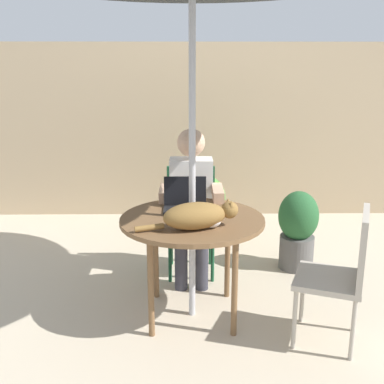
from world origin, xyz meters
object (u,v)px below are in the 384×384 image
object	(u,v)px
laptop	(185,200)
potted_plant_near_fence	(203,206)
potted_plant_by_chair	(298,228)
chair_empty	(344,268)
chair_occupied	(191,212)
patio_table	(192,227)
person_seated	(191,197)
cat	(199,216)

from	to	relation	value
laptop	potted_plant_near_fence	xyz separation A→B (m)	(0.17, 1.21, -0.42)
potted_plant_by_chair	chair_empty	bearing A→B (deg)	-89.10
chair_occupied	laptop	bearing A→B (deg)	-94.74
patio_table	potted_plant_by_chair	world-z (taller)	patio_table
potted_plant_by_chair	patio_table	bearing A→B (deg)	-139.21
person_seated	laptop	bearing A→B (deg)	-96.53
chair_occupied	person_seated	world-z (taller)	person_seated
cat	potted_plant_near_fence	xyz separation A→B (m)	(0.09, 1.63, -0.44)
chair_occupied	potted_plant_by_chair	distance (m)	0.91
chair_empty	laptop	size ratio (longest dim) A/B	2.90
patio_table	cat	size ratio (longest dim) A/B	1.50
chair_empty	chair_occupied	bearing A→B (deg)	129.05
laptop	potted_plant_near_fence	size ratio (longest dim) A/B	0.45
chair_empty	person_seated	distance (m)	1.35
cat	potted_plant_by_chair	bearing A→B (deg)	48.88
chair_occupied	patio_table	bearing A→B (deg)	-90.00
chair_occupied	cat	distance (m)	1.03
patio_table	cat	bearing A→B (deg)	-80.06
laptop	potted_plant_by_chair	xyz separation A→B (m)	(0.95, 0.57, -0.42)
laptop	chair_occupied	bearing A→B (deg)	85.26
cat	potted_plant_near_fence	bearing A→B (deg)	86.97
person_seated	laptop	distance (m)	0.43
person_seated	cat	bearing A→B (deg)	-87.44
chair_occupied	cat	world-z (taller)	cat
chair_occupied	person_seated	distance (m)	0.23
chair_empty	cat	size ratio (longest dim) A/B	1.36
laptop	potted_plant_near_fence	world-z (taller)	laptop
person_seated	cat	size ratio (longest dim) A/B	1.88
patio_table	chair_empty	xyz separation A→B (m)	(0.92, -0.36, -0.14)
chair_occupied	potted_plant_near_fence	world-z (taller)	chair_occupied
chair_empty	cat	bearing A→B (deg)	170.72
person_seated	potted_plant_by_chair	world-z (taller)	person_seated
person_seated	laptop	size ratio (longest dim) A/B	4.03
chair_empty	cat	xyz separation A→B (m)	(-0.88, 0.14, 0.29)
chair_empty	laptop	world-z (taller)	laptop
laptop	cat	size ratio (longest dim) A/B	0.47
person_seated	patio_table	bearing A→B (deg)	-90.00
cat	potted_plant_near_fence	distance (m)	1.69
chair_empty	patio_table	bearing A→B (deg)	158.82
potted_plant_by_chair	potted_plant_near_fence	bearing A→B (deg)	140.45
cat	potted_plant_by_chair	size ratio (longest dim) A/B	0.95
chair_occupied	cat	bearing A→B (deg)	-87.85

